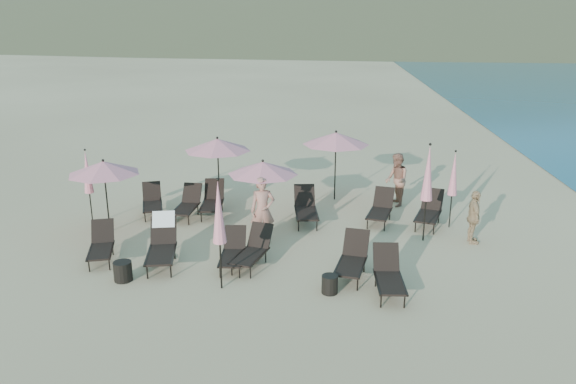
# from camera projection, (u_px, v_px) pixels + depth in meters

# --- Properties ---
(ground) EXTENTS (800.00, 800.00, 0.00)m
(ground) POSITION_uv_depth(u_px,v_px,m) (290.00, 276.00, 13.96)
(ground) COLOR #D6BA8C
(ground) RESTS_ON ground
(lounger_0) EXTENTS (1.01, 1.68, 0.90)m
(lounger_0) POSITION_uv_depth(u_px,v_px,m) (101.00, 244.00, 14.80)
(lounger_0) COLOR black
(lounger_0) RESTS_ON ground
(lounger_1) EXTENTS (1.01, 1.97, 1.17)m
(lounger_1) POSITION_uv_depth(u_px,v_px,m) (162.00, 242.00, 14.59)
(lounger_1) COLOR black
(lounger_1) RESTS_ON ground
(lounger_2) EXTENTS (0.65, 1.56, 0.88)m
(lounger_2) POSITION_uv_depth(u_px,v_px,m) (233.00, 251.00, 14.41)
(lounger_2) COLOR black
(lounger_2) RESTS_ON ground
(lounger_3) EXTENTS (1.02, 1.72, 0.93)m
(lounger_3) POSITION_uv_depth(u_px,v_px,m) (253.00, 249.00, 14.46)
(lounger_3) COLOR black
(lounger_3) RESTS_ON ground
(lounger_4) EXTENTS (0.97, 1.78, 0.97)m
(lounger_4) POSITION_uv_depth(u_px,v_px,m) (352.00, 258.00, 13.87)
(lounger_4) COLOR black
(lounger_4) RESTS_ON ground
(lounger_5) EXTENTS (0.69, 1.68, 0.95)m
(lounger_5) POSITION_uv_depth(u_px,v_px,m) (389.00, 274.00, 13.04)
(lounger_5) COLOR black
(lounger_5) RESTS_ON ground
(lounger_6) EXTENTS (1.07, 1.70, 0.92)m
(lounger_6) POSITION_uv_depth(u_px,v_px,m) (152.00, 201.00, 18.27)
(lounger_6) COLOR black
(lounger_6) RESTS_ON ground
(lounger_7) EXTENTS (0.71, 1.67, 0.94)m
(lounger_7) POSITION_uv_depth(u_px,v_px,m) (188.00, 204.00, 18.01)
(lounger_7) COLOR black
(lounger_7) RESTS_ON ground
(lounger_8) EXTENTS (0.80, 1.78, 0.99)m
(lounger_8) POSITION_uv_depth(u_px,v_px,m) (213.00, 200.00, 18.29)
(lounger_8) COLOR black
(lounger_8) RESTS_ON ground
(lounger_9) EXTENTS (0.88, 1.83, 1.02)m
(lounger_9) POSITION_uv_depth(u_px,v_px,m) (306.00, 207.00, 17.55)
(lounger_9) COLOR black
(lounger_9) RESTS_ON ground
(lounger_10) EXTENTS (1.02, 1.76, 0.95)m
(lounger_10) POSITION_uv_depth(u_px,v_px,m) (381.00, 208.00, 17.55)
(lounger_10) COLOR black
(lounger_10) RESTS_ON ground
(lounger_11) EXTENTS (1.15, 1.82, 0.98)m
(lounger_11) POSITION_uv_depth(u_px,v_px,m) (429.00, 211.00, 17.30)
(lounger_11) COLOR black
(lounger_11) RESTS_ON ground
(umbrella_open_0) EXTENTS (2.08, 2.08, 2.24)m
(umbrella_open_0) POSITION_uv_depth(u_px,v_px,m) (104.00, 168.00, 16.28)
(umbrella_open_0) COLOR black
(umbrella_open_0) RESTS_ON ground
(umbrella_open_1) EXTENTS (2.07, 2.07, 2.23)m
(umbrella_open_1) POSITION_uv_depth(u_px,v_px,m) (263.00, 168.00, 16.30)
(umbrella_open_1) COLOR black
(umbrella_open_1) RESTS_ON ground
(umbrella_open_2) EXTENTS (2.22, 2.22, 2.39)m
(umbrella_open_2) POSITION_uv_depth(u_px,v_px,m) (217.00, 145.00, 18.63)
(umbrella_open_2) COLOR black
(umbrella_open_2) RESTS_ON ground
(umbrella_open_3) EXTENTS (2.30, 2.30, 2.48)m
(umbrella_open_3) POSITION_uv_depth(u_px,v_px,m) (336.00, 139.00, 19.22)
(umbrella_open_3) COLOR black
(umbrella_open_3) RESTS_ON ground
(umbrella_closed_0) EXTENTS (0.32, 0.32, 2.73)m
(umbrella_closed_0) POSITION_uv_depth(u_px,v_px,m) (219.00, 213.00, 12.77)
(umbrella_closed_0) COLOR black
(umbrella_closed_0) RESTS_ON ground
(umbrella_closed_1) EXTENTS (0.28, 0.28, 2.42)m
(umbrella_closed_1) POSITION_uv_depth(u_px,v_px,m) (454.00, 174.00, 16.72)
(umbrella_closed_1) COLOR black
(umbrella_closed_1) RESTS_ON ground
(umbrella_closed_2) EXTENTS (0.28, 0.28, 2.40)m
(umbrella_closed_2) POSITION_uv_depth(u_px,v_px,m) (87.00, 172.00, 16.97)
(umbrella_closed_2) COLOR black
(umbrella_closed_2) RESTS_ON ground
(umbrella_closed_3) EXTENTS (0.34, 0.34, 2.87)m
(umbrella_closed_3) POSITION_uv_depth(u_px,v_px,m) (428.00, 174.00, 15.60)
(umbrella_closed_3) COLOR black
(umbrella_closed_3) RESTS_ON ground
(side_table_0) EXTENTS (0.45, 0.45, 0.49)m
(side_table_0) POSITION_uv_depth(u_px,v_px,m) (123.00, 271.00, 13.65)
(side_table_0) COLOR black
(side_table_0) RESTS_ON ground
(side_table_1) EXTENTS (0.38, 0.38, 0.44)m
(side_table_1) POSITION_uv_depth(u_px,v_px,m) (330.00, 284.00, 13.03)
(side_table_1) COLOR black
(side_table_1) RESTS_ON ground
(beachgoer_a) EXTENTS (0.77, 0.58, 1.91)m
(beachgoer_a) POSITION_uv_depth(u_px,v_px,m) (263.00, 211.00, 15.79)
(beachgoer_a) COLOR #A66A5A
(beachgoer_a) RESTS_ON ground
(beachgoer_b) EXTENTS (0.83, 0.99, 1.81)m
(beachgoer_b) POSITION_uv_depth(u_px,v_px,m) (396.00, 180.00, 18.97)
(beachgoer_b) COLOR #A16953
(beachgoer_b) RESTS_ON ground
(beachgoer_c) EXTENTS (0.39, 0.91, 1.55)m
(beachgoer_c) POSITION_uv_depth(u_px,v_px,m) (474.00, 217.00, 15.79)
(beachgoer_c) COLOR tan
(beachgoer_c) RESTS_ON ground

